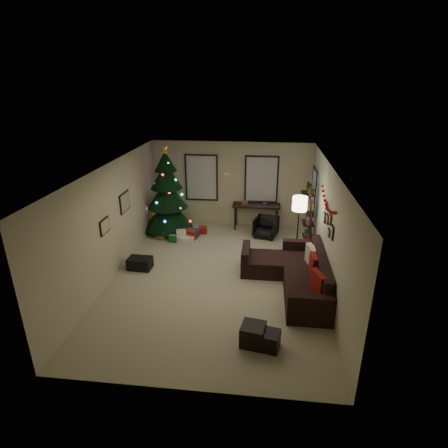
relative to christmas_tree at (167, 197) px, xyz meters
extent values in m
plane|color=tan|center=(1.86, -2.62, -1.15)|extent=(7.00, 7.00, 0.00)
plane|color=white|center=(1.86, -2.62, 1.55)|extent=(7.00, 7.00, 0.00)
plane|color=beige|center=(1.86, 0.88, 0.20)|extent=(5.00, 0.00, 5.00)
plane|color=beige|center=(1.86, -6.12, 0.20)|extent=(5.00, 0.00, 5.00)
plane|color=beige|center=(-0.64, -2.62, 0.20)|extent=(0.00, 7.00, 7.00)
plane|color=beige|center=(4.36, -2.62, 0.20)|extent=(0.00, 7.00, 7.00)
cube|color=#728CB2|center=(0.91, 0.85, 0.40)|extent=(0.94, 0.02, 1.35)
cube|color=beige|center=(0.91, 0.85, 0.40)|extent=(0.94, 0.03, 1.35)
cube|color=#728CB2|center=(2.81, 0.85, 0.40)|extent=(0.94, 0.02, 1.35)
cube|color=beige|center=(2.81, 0.85, 0.40)|extent=(0.94, 0.03, 1.35)
cube|color=#728CB2|center=(4.33, -0.07, 0.35)|extent=(0.05, 0.27, 1.17)
cube|color=beige|center=(4.33, -0.07, 0.35)|extent=(0.05, 0.45, 1.17)
cylinder|color=black|center=(0.00, 0.00, -0.98)|extent=(0.11, 0.11, 0.33)
cone|color=black|center=(0.00, 0.00, -0.49)|extent=(1.49, 1.49, 1.04)
cone|color=black|center=(0.00, 0.00, 0.11)|extent=(1.22, 1.22, 0.87)
cone|color=black|center=(0.00, 0.00, 0.66)|extent=(0.96, 0.96, 0.77)
cone|color=black|center=(0.00, 0.00, 1.10)|extent=(0.66, 0.66, 0.60)
cylinder|color=maroon|center=(0.00, 0.00, -1.12)|extent=(1.20, 1.20, 0.04)
cube|color=navy|center=(0.81, -0.27, -1.04)|extent=(0.35, 0.28, 0.22)
cube|color=silver|center=(0.51, -0.57, -1.00)|extent=(0.28, 0.25, 0.30)
cube|color=maroon|center=(1.06, 0.03, -1.06)|extent=(0.25, 0.30, 0.18)
cube|color=gold|center=(-0.09, -0.52, -1.02)|extent=(0.30, 0.22, 0.25)
cube|color=#14591E|center=(0.31, -0.72, -1.05)|extent=(0.22, 0.22, 0.20)
cube|color=navy|center=(-0.19, -0.07, -1.01)|extent=(0.26, 0.26, 0.28)
cube|color=silver|center=(0.71, -0.67, -1.07)|extent=(0.40, 0.30, 0.15)
cube|color=maroon|center=(0.78, -0.45, -1.01)|extent=(0.34, 0.25, 0.27)
cube|color=black|center=(3.89, -2.97, -0.94)|extent=(0.89, 2.36, 0.41)
cube|color=black|center=(4.24, -2.97, -0.50)|extent=(0.20, 2.36, 0.46)
cube|color=black|center=(3.89, -4.25, -0.82)|extent=(0.89, 0.20, 0.65)
cube|color=black|center=(3.89, -1.68, -0.82)|extent=(0.89, 0.20, 0.65)
cube|color=black|center=(3.03, -2.23, -0.94)|extent=(0.84, 0.89, 0.41)
cube|color=black|center=(2.52, -2.23, -0.82)|extent=(0.18, 0.89, 0.65)
cube|color=maroon|center=(4.07, -3.74, -0.51)|extent=(0.28, 0.48, 0.47)
cube|color=maroon|center=(4.07, -2.93, -0.51)|extent=(0.15, 0.45, 0.44)
cube|color=beige|center=(4.07, -2.49, -0.52)|extent=(0.24, 0.49, 0.47)
cube|color=black|center=(2.83, -4.93, -0.95)|extent=(0.49, 0.49, 0.40)
cube|color=black|center=(3.12, -5.01, -0.98)|extent=(0.43, 0.43, 0.34)
cube|color=black|center=(2.69, 0.60, -0.37)|extent=(1.48, 0.53, 0.05)
cylinder|color=black|center=(2.04, 0.39, -0.77)|extent=(0.05, 0.05, 0.74)
cylinder|color=black|center=(2.04, 0.81, -0.77)|extent=(0.05, 0.05, 0.74)
cylinder|color=black|center=(3.34, 0.39, -0.77)|extent=(0.05, 0.05, 0.74)
cylinder|color=black|center=(3.34, 0.81, -0.77)|extent=(0.05, 0.05, 0.74)
imported|color=black|center=(3.01, -0.05, -0.83)|extent=(0.74, 0.71, 0.63)
cube|color=black|center=(4.18, -1.04, -0.20)|extent=(0.05, 0.05, 1.89)
cube|color=black|center=(4.18, -0.53, -0.20)|extent=(0.05, 0.05, 1.89)
cube|color=black|center=(4.15, -0.78, -0.78)|extent=(0.30, 0.53, 0.03)
cube|color=black|center=(4.15, -0.78, -0.36)|extent=(0.30, 0.53, 0.03)
cube|color=black|center=(4.15, -0.78, 0.06)|extent=(0.30, 0.53, 0.03)
cube|color=black|center=(4.15, -0.78, 0.48)|extent=(0.30, 0.53, 0.03)
imported|color=#4C4C4C|center=(4.16, -0.73, 0.68)|extent=(0.56, 0.51, 0.52)
cylinder|color=black|center=(3.81, -1.50, -1.13)|extent=(0.30, 0.30, 0.03)
cylinder|color=black|center=(3.81, -1.50, -0.38)|extent=(0.03, 0.03, 1.47)
cylinder|color=white|center=(3.81, -1.50, 0.43)|extent=(0.37, 0.37, 0.35)
cube|color=black|center=(-0.62, -1.81, 0.41)|extent=(0.04, 0.60, 0.50)
cube|color=tan|center=(-0.62, -1.81, 0.41)|extent=(0.01, 0.54, 0.45)
cube|color=black|center=(-0.62, -3.09, 0.26)|extent=(0.04, 0.45, 0.35)
cube|color=beige|center=(-0.62, -3.09, 0.26)|extent=(0.01, 0.41, 0.31)
cube|color=black|center=(4.34, -3.22, 0.40)|extent=(0.03, 0.22, 0.28)
cube|color=black|center=(4.34, -2.87, 0.55)|extent=(0.03, 0.18, 0.22)
cube|color=black|center=(4.34, -2.87, 0.25)|extent=(0.03, 0.20, 0.16)
cube|color=black|center=(4.34, -2.52, 0.43)|extent=(0.03, 0.26, 0.20)
cube|color=black|center=(4.34, -2.17, 0.33)|extent=(0.03, 0.18, 0.24)
cube|color=black|center=(4.34, -2.17, 0.63)|extent=(0.03, 0.16, 0.16)
cube|color=#990F0C|center=(1.71, 0.90, 0.40)|extent=(0.14, 0.04, 0.30)
cube|color=white|center=(1.71, 0.90, 0.55)|extent=(0.16, 0.05, 0.08)
cube|color=#990F0C|center=(1.78, 0.90, 0.27)|extent=(0.10, 0.04, 0.08)
cube|color=#990F0C|center=(2.04, 0.93, 0.40)|extent=(0.14, 0.04, 0.30)
cube|color=white|center=(2.04, 0.93, 0.55)|extent=(0.16, 0.05, 0.08)
cube|color=#990F0C|center=(2.11, 0.93, 0.27)|extent=(0.10, 0.04, 0.08)
cube|color=black|center=(-0.13, -2.43, -1.00)|extent=(0.61, 0.42, 0.29)
camera|label=1|loc=(2.92, -10.31, 3.35)|focal=29.27mm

